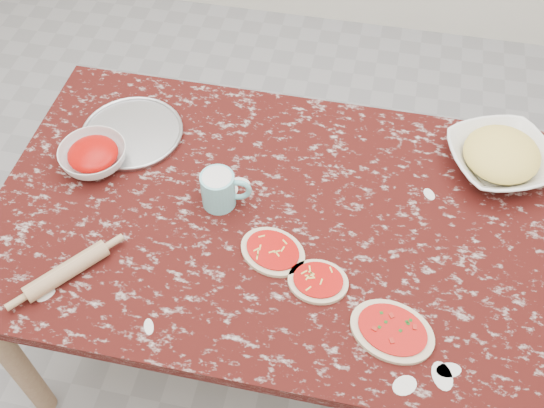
{
  "coord_description": "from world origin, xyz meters",
  "views": [
    {
      "loc": [
        0.22,
        -1.06,
        2.18
      ],
      "look_at": [
        0.0,
        0.0,
        0.8
      ],
      "focal_mm": 41.68,
      "sensor_mm": 36.0,
      "label": 1
    }
  ],
  "objects": [
    {
      "name": "rolling_pin",
      "position": [
        -0.48,
        -0.31,
        0.77
      ],
      "size": [
        0.18,
        0.21,
        0.05
      ],
      "primitive_type": "cylinder",
      "rotation": [
        0.0,
        1.57,
        0.91
      ],
      "color": "tan",
      "rests_on": "worktable"
    },
    {
      "name": "worktable",
      "position": [
        0.0,
        0.0,
        0.67
      ],
      "size": [
        1.6,
        1.0,
        0.75
      ],
      "color": "#340C0A",
      "rests_on": "ground"
    },
    {
      "name": "sauce_bowl",
      "position": [
        -0.56,
        0.08,
        0.78
      ],
      "size": [
        0.23,
        0.23,
        0.06
      ],
      "primitive_type": "imported",
      "rotation": [
        0.0,
        0.0,
        -0.17
      ],
      "color": "white",
      "rests_on": "worktable"
    },
    {
      "name": "cheese_bowl",
      "position": [
        0.63,
        0.31,
        0.79
      ],
      "size": [
        0.39,
        0.39,
        0.07
      ],
      "primitive_type": "imported",
      "rotation": [
        0.0,
        0.0,
        0.41
      ],
      "color": "white",
      "rests_on": "worktable"
    },
    {
      "name": "pizza_mid",
      "position": [
        0.16,
        -0.19,
        0.76
      ],
      "size": [
        0.16,
        0.13,
        0.02
      ],
      "color": "beige",
      "rests_on": "worktable"
    },
    {
      "name": "pizza_tray",
      "position": [
        -0.49,
        0.22,
        0.76
      ],
      "size": [
        0.41,
        0.41,
        0.01
      ],
      "primitive_type": "cylinder",
      "rotation": [
        0.0,
        0.0,
        0.41
      ],
      "color": "#B2B2B7",
      "rests_on": "worktable"
    },
    {
      "name": "flour_mug",
      "position": [
        -0.15,
        0.01,
        0.81
      ],
      "size": [
        0.14,
        0.1,
        0.11
      ],
      "color": "#77CCD3",
      "rests_on": "worktable"
    },
    {
      "name": "pizza_left",
      "position": [
        0.03,
        -0.13,
        0.76
      ],
      "size": [
        0.23,
        0.2,
        0.02
      ],
      "color": "beige",
      "rests_on": "worktable"
    },
    {
      "name": "ground",
      "position": [
        0.0,
        0.0,
        0.0
      ],
      "size": [
        4.0,
        4.0,
        0.0
      ],
      "primitive_type": "plane",
      "color": "gray"
    },
    {
      "name": "pizza_right",
      "position": [
        0.36,
        -0.3,
        0.76
      ],
      "size": [
        0.25,
        0.22,
        0.02
      ],
      "color": "beige",
      "rests_on": "worktable"
    }
  ]
}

